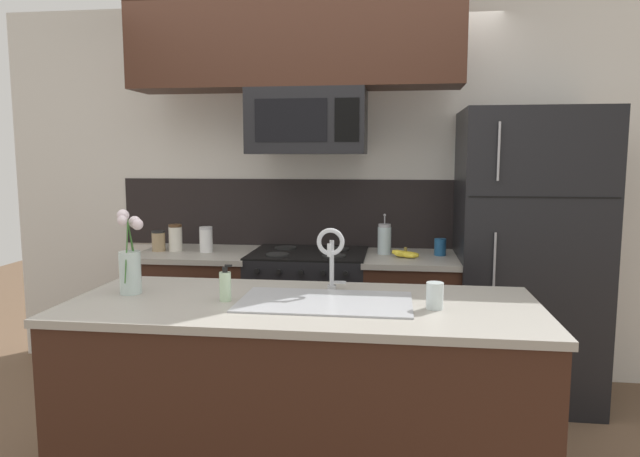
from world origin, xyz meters
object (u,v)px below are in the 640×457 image
object	(u,v)px
stove_range	(309,319)
storage_jar_tall	(159,241)
storage_jar_short	(206,239)
sink_faucet	(331,250)
flower_vase	(130,265)
coffee_tin	(440,247)
storage_jar_medium	(176,238)
microwave	(308,122)
french_press	(384,239)
dish_soap_bottle	(225,286)
drinking_glass	(435,296)
refrigerator	(526,257)
banana_bunch	(405,254)

from	to	relation	value
stove_range	storage_jar_tall	xyz separation A→B (m)	(-1.03, -0.02, 0.52)
storage_jar_short	sink_faucet	bearing A→B (deg)	-46.42
storage_jar_tall	flower_vase	world-z (taller)	flower_vase
coffee_tin	storage_jar_medium	bearing A→B (deg)	-178.27
stove_range	flower_vase	bearing A→B (deg)	-118.72
microwave	stove_range	bearing A→B (deg)	90.16
french_press	dish_soap_bottle	world-z (taller)	french_press
stove_range	french_press	bearing A→B (deg)	6.90
dish_soap_bottle	storage_jar_short	bearing A→B (deg)	112.32
storage_jar_short	sink_faucet	xyz separation A→B (m)	(0.96, -1.01, 0.11)
french_press	coffee_tin	size ratio (longest dim) A/B	2.43
microwave	drinking_glass	bearing A→B (deg)	-59.94
microwave	coffee_tin	distance (m)	1.18
refrigerator	dish_soap_bottle	bearing A→B (deg)	-140.41
storage_jar_medium	storage_jar_short	distance (m)	0.22
stove_range	drinking_glass	world-z (taller)	drinking_glass
stove_range	refrigerator	xyz separation A→B (m)	(1.39, 0.02, 0.46)
sink_faucet	storage_jar_medium	bearing A→B (deg)	138.99
storage_jar_short	dish_soap_bottle	size ratio (longest dim) A/B	1.04
sink_faucet	flower_vase	size ratio (longest dim) A/B	0.77
sink_faucet	dish_soap_bottle	size ratio (longest dim) A/B	1.85
coffee_tin	drinking_glass	xyz separation A→B (m)	(-0.12, -1.34, 0.00)
storage_jar_medium	drinking_glass	xyz separation A→B (m)	(1.65, -1.29, -0.03)
french_press	drinking_glass	xyz separation A→B (m)	(0.24, -1.35, -0.04)
storage_jar_tall	dish_soap_bottle	world-z (taller)	dish_soap_bottle
dish_soap_bottle	flower_vase	distance (m)	0.49
french_press	coffee_tin	bearing A→B (deg)	-1.58
refrigerator	flower_vase	world-z (taller)	refrigerator
refrigerator	storage_jar_medium	distance (m)	2.31
microwave	storage_jar_medium	bearing A→B (deg)	178.91
storage_jar_medium	flower_vase	world-z (taller)	flower_vase
storage_jar_short	coffee_tin	bearing A→B (deg)	2.68
stove_range	drinking_glass	size ratio (longest dim) A/B	8.22
microwave	flower_vase	size ratio (longest dim) A/B	1.87
storage_jar_short	banana_bunch	size ratio (longest dim) A/B	0.90
french_press	refrigerator	bearing A→B (deg)	-2.56
dish_soap_bottle	flower_vase	bearing A→B (deg)	170.92
microwave	dish_soap_bottle	xyz separation A→B (m)	(-0.18, -1.26, -0.79)
stove_range	french_press	distance (m)	0.74
storage_jar_medium	drinking_glass	bearing A→B (deg)	-37.93
french_press	sink_faucet	xyz separation A→B (m)	(-0.23, -1.09, 0.10)
microwave	coffee_tin	world-z (taller)	microwave
microwave	storage_jar_medium	distance (m)	1.20
storage_jar_short	dish_soap_bottle	world-z (taller)	storage_jar_short
refrigerator	storage_jar_medium	bearing A→B (deg)	-179.42
storage_jar_short	flower_vase	world-z (taller)	flower_vase
sink_faucet	drinking_glass	bearing A→B (deg)	-28.90
storage_jar_short	storage_jar_tall	bearing A→B (deg)	-179.96
french_press	coffee_tin	distance (m)	0.36
refrigerator	storage_jar_tall	size ratio (longest dim) A/B	13.17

